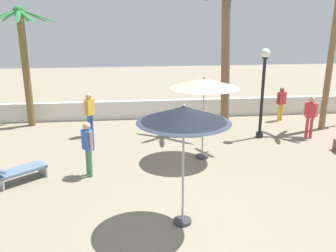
{
  "coord_description": "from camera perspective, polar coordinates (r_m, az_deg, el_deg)",
  "views": [
    {
      "loc": [
        -1.28,
        -7.63,
        4.68
      ],
      "look_at": [
        0.0,
        3.3,
        1.4
      ],
      "focal_mm": 39.71,
      "sensor_mm": 36.0,
      "label": 1
    }
  ],
  "objects": [
    {
      "name": "guest_2",
      "position": [
        15.56,
        21.04,
        1.83
      ],
      "size": [
        0.46,
        0.41,
        1.67
      ],
      "color": "#D8333F",
      "rests_on": "ground_plane"
    },
    {
      "name": "guest_1",
      "position": [
        17.81,
        17.0,
        3.7
      ],
      "size": [
        0.52,
        0.36,
        1.55
      ],
      "color": "gold",
      "rests_on": "ground_plane"
    },
    {
      "name": "guest_0",
      "position": [
        11.29,
        -12.2,
        -2.69
      ],
      "size": [
        0.39,
        0.49,
        1.69
      ],
      "color": "#3F8C59",
      "rests_on": "ground_plane"
    },
    {
      "name": "palm_tree_0",
      "position": [
        15.53,
        8.75,
        12.89
      ],
      "size": [
        2.73,
        2.71,
        6.09
      ],
      "color": "brown",
      "rests_on": "ground_plane"
    },
    {
      "name": "patio_umbrella_0",
      "position": [
        8.01,
        2.43,
        1.59
      ],
      "size": [
        2.08,
        2.08,
        2.87
      ],
      "color": "#333338",
      "rests_on": "ground_plane"
    },
    {
      "name": "lounge_chair_0",
      "position": [
        11.62,
        -22.65,
        -6.35
      ],
      "size": [
        1.78,
        1.59,
        0.82
      ],
      "color": "#B7B7BC",
      "rests_on": "ground_plane"
    },
    {
      "name": "boundary_wall",
      "position": [
        17.63,
        -2.32,
        2.62
      ],
      "size": [
        25.2,
        0.3,
        0.85
      ],
      "primitive_type": "cube",
      "color": "silver",
      "rests_on": "ground_plane"
    },
    {
      "name": "palm_tree_1",
      "position": [
        16.7,
        24.03,
        11.62
      ],
      "size": [
        2.03,
        1.9,
        5.96
      ],
      "color": "brown",
      "rests_on": "ground_plane"
    },
    {
      "name": "palm_tree_2",
      "position": [
        17.0,
        -21.28,
        10.72
      ],
      "size": [
        2.89,
        2.88,
        5.09
      ],
      "color": "brown",
      "rests_on": "ground_plane"
    },
    {
      "name": "lamp_post_1",
      "position": [
        14.82,
        14.39,
        6.18
      ],
      "size": [
        0.36,
        0.36,
        3.5
      ],
      "color": "black",
      "rests_on": "ground_plane"
    },
    {
      "name": "patio_umbrella_2",
      "position": [
        12.16,
        5.56,
        6.43
      ],
      "size": [
        2.28,
        2.28,
        2.79
      ],
      "color": "#333338",
      "rests_on": "ground_plane"
    },
    {
      "name": "guest_3",
      "position": [
        15.08,
        -11.96,
        2.38
      ],
      "size": [
        0.41,
        0.46,
        1.76
      ],
      "color": "#3359B2",
      "rests_on": "ground_plane"
    },
    {
      "name": "ground_plane",
      "position": [
        9.05,
        2.52,
        -14.58
      ],
      "size": [
        56.0,
        56.0,
        0.0
      ],
      "primitive_type": "plane",
      "color": "gray"
    }
  ]
}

